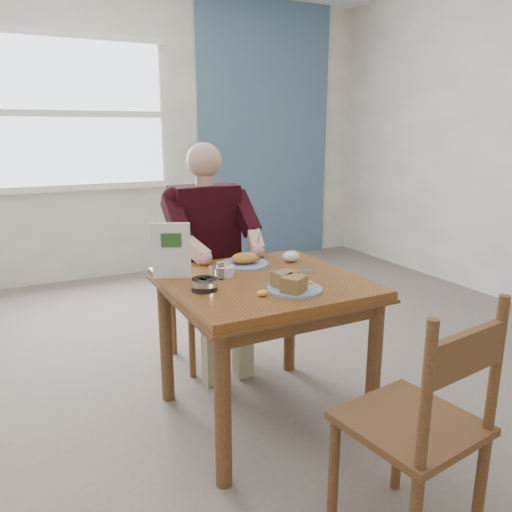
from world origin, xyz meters
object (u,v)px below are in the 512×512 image
far_plate (245,261)px  near_plate (292,284)px  chair_far (205,287)px  table (263,300)px  diner (209,239)px  chair_near (421,426)px

far_plate → near_plate: bearing=-90.4°
chair_far → table: bearing=-90.0°
far_plate → diner: bearing=93.9°
diner → near_plate: (0.03, -0.93, -0.03)m
diner → near_plate: bearing=-88.4°
table → near_plate: bearing=-83.4°
chair_near → far_plate: 1.28m
table → chair_near: bearing=-84.6°
table → chair_far: bearing=90.0°
table → near_plate: size_ratio=2.78×
diner → table: bearing=-90.0°
chair_far → diner: bearing=-90.0°
far_plate → table: bearing=-96.5°
chair_far → far_plate: size_ratio=2.96×
table → diner: diner is taller
diner → far_plate: bearing=-86.1°
chair_near → far_plate: size_ratio=2.96×
table → chair_near: chair_near is taller
table → chair_far: 0.81m
near_plate → far_plate: size_ratio=1.03×
table → near_plate: 0.27m
table → far_plate: size_ratio=2.86×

